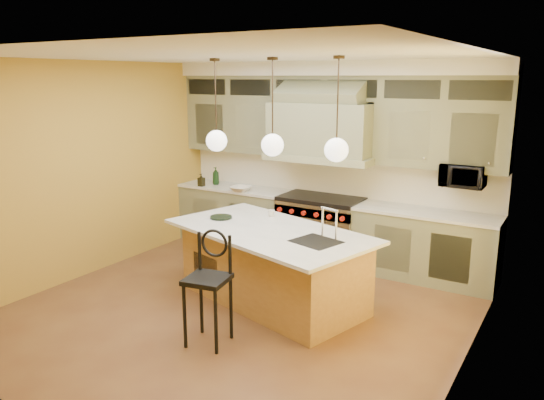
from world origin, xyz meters
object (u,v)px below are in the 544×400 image
Objects in this scene: counter_stool at (209,281)px; microwave at (463,175)px; range at (321,228)px; kitchen_island at (273,265)px.

counter_stool is 2.17× the size of microwave.
microwave is (1.95, 0.11, 0.96)m from range.
range is 2.91m from counter_stool.
range is at bearing 111.78° from kitchen_island.
range is 2.21× the size of microwave.
counter_stool is at bearing -75.90° from kitchen_island.
range is 2.18m from microwave.
microwave reaches higher than kitchen_island.
kitchen_island is 2.35× the size of counter_stool.
range is 0.44× the size of kitchen_island.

